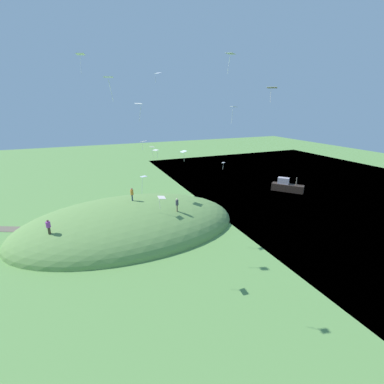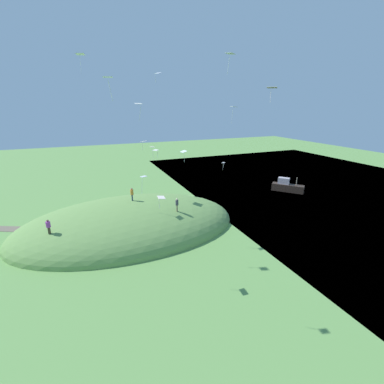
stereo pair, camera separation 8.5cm
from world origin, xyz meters
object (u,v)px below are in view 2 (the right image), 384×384
at_px(boat_on_lake, 287,187).
at_px(person_near_shore, 48,225).
at_px(kite_5, 80,55).
at_px(kite_10, 230,54).
at_px(kite_2, 158,74).
at_px(kite_7, 139,105).
at_px(person_with_child, 132,193).
at_px(kite_11, 143,178).
at_px(person_on_hilltop, 177,203).
at_px(kite_1, 156,150).
at_px(kite_8, 223,163).
at_px(kite_3, 153,148).
at_px(kite_12, 234,108).
at_px(kite_6, 184,152).
at_px(kite_9, 161,198).
at_px(kite_4, 108,79).
at_px(kite_13, 143,142).
at_px(kite_0, 272,88).

bearing_deg(boat_on_lake, person_near_shore, 61.46).
height_order(kite_5, kite_10, kite_5).
distance_m(kite_2, kite_5, 9.73).
bearing_deg(kite_7, boat_on_lake, -165.24).
bearing_deg(kite_2, person_with_child, 2.18).
xyz_separation_m(person_near_shore, kite_11, (-10.64, -0.94, 3.84)).
height_order(person_on_hilltop, kite_2, kite_2).
distance_m(kite_1, kite_8, 11.41).
distance_m(kite_3, kite_5, 18.69).
distance_m(boat_on_lake, kite_12, 22.38).
bearing_deg(kite_8, kite_6, 4.18).
relative_size(kite_2, kite_3, 0.60).
relative_size(kite_2, kite_10, 0.72).
relative_size(person_near_shore, kite_12, 0.74).
bearing_deg(person_with_child, person_near_shore, 134.45).
height_order(person_near_shore, kite_7, kite_7).
relative_size(person_with_child, kite_10, 1.03).
distance_m(kite_11, kite_12, 15.17).
xyz_separation_m(boat_on_lake, person_near_shore, (39.53, 8.23, 2.64)).
bearing_deg(kite_5, person_on_hilltop, -179.28).
bearing_deg(kite_3, person_with_child, 57.22).
height_order(person_near_shore, kite_8, kite_8).
height_order(kite_5, kite_9, kite_5).
distance_m(person_near_shore, kite_2, 21.28).
xyz_separation_m(kite_7, kite_10, (-6.85, 7.40, 4.25)).
height_order(kite_5, kite_7, kite_5).
height_order(boat_on_lake, kite_8, kite_8).
relative_size(kite_5, kite_10, 1.02).
xyz_separation_m(kite_6, kite_8, (-7.19, -0.53, -2.43)).
height_order(person_with_child, kite_4, kite_4).
relative_size(kite_1, kite_6, 0.66).
xyz_separation_m(person_on_hilltop, kite_4, (7.94, 9.65, 13.17)).
height_order(person_near_shore, kite_11, kite_11).
bearing_deg(kite_6, kite_10, 86.17).
height_order(kite_2, kite_3, kite_2).
xyz_separation_m(boat_on_lake, person_on_hilltop, (25.16, 8.58, 3.20)).
xyz_separation_m(kite_3, kite_6, (-3.77, 3.86, -0.30)).
bearing_deg(kite_6, kite_11, 41.25).
distance_m(person_with_child, kite_10, 20.09).
relative_size(boat_on_lake, person_near_shore, 3.30).
relative_size(boat_on_lake, kite_8, 4.50).
bearing_deg(kite_13, boat_on_lake, -175.33).
bearing_deg(boat_on_lake, kite_3, 42.08).
bearing_deg(kite_7, kite_6, -137.70).
xyz_separation_m(boat_on_lake, kite_2, (25.77, 4.20, 18.37)).
xyz_separation_m(kite_2, kite_6, (-4.59, -3.68, -10.28)).
distance_m(person_on_hilltop, kite_1, 10.91).
relative_size(person_near_shore, kite_5, 0.94).
xyz_separation_m(kite_0, kite_11, (13.56, -5.24, -10.05)).
relative_size(kite_4, kite_8, 1.30).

